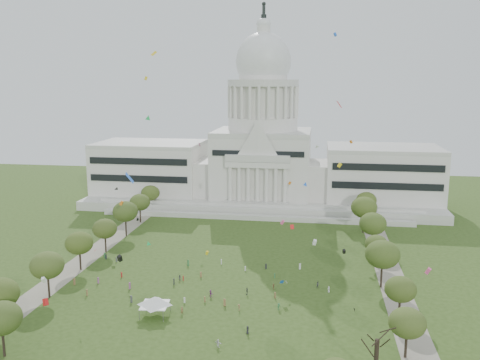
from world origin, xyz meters
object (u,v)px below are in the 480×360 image
at_px(capitol, 262,156).
at_px(person_0, 329,289).
at_px(event_tent, 155,301).
at_px(big_bare_tree, 377,336).

xyz_separation_m(capitol, person_0, (29.70, -101.79, -21.45)).
distance_m(capitol, event_tent, 124.56).
relative_size(big_bare_tree, person_0, 7.61).
bearing_deg(person_0, big_bare_tree, -17.75).
bearing_deg(capitol, person_0, -73.73).
bearing_deg(capitol, event_tent, -95.95).
relative_size(event_tent, person_0, 5.80).
height_order(event_tent, person_0, event_tent).
xyz_separation_m(capitol, big_bare_tree, (38.00, -141.59, -13.62)).
relative_size(big_bare_tree, event_tent, 1.31).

